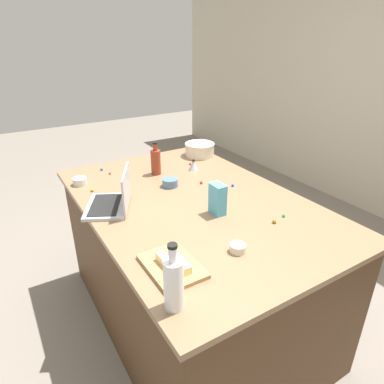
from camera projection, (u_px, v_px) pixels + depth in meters
The scene contains 22 objects.
ground_plane at pixel (192, 315), 2.36m from camera, with size 12.00×12.00×0.00m, color slate.
island_counter at pixel (192, 262), 2.16m from camera, with size 1.77×1.17×0.90m.
laptop at pixel (113, 200), 1.87m from camera, with size 0.38×0.34×0.22m.
mixing_bowl_large at pixel (200, 149), 2.67m from camera, with size 0.24×0.24×0.10m.
bottle_soy at pixel (156, 161), 2.30m from camera, with size 0.07×0.07×0.23m.
bottle_vinegar at pixel (174, 283), 1.15m from camera, with size 0.07×0.07×0.26m.
cutting_board at pixel (172, 266), 1.39m from camera, with size 0.28×0.20×0.02m, color #AD7F4C.
butter_stick_left at pixel (166, 261), 1.38m from camera, with size 0.11×0.04×0.04m, color #F4E58C.
butter_stick_right at pixel (182, 264), 1.36m from camera, with size 0.11×0.04×0.04m, color #F4E58C.
ramekin_small at pixel (238, 248), 1.50m from camera, with size 0.07×0.07×0.04m, color beige.
ramekin_medium at pixel (170, 183), 2.14m from camera, with size 0.10×0.10×0.05m, color slate.
ramekin_wide at pixel (80, 181), 2.17m from camera, with size 0.09×0.09×0.05m, color beige.
kitchen_timer at pixel (193, 165), 2.39m from camera, with size 0.07×0.07×0.08m.
candy_bag at pixel (218, 199), 1.79m from camera, with size 0.09×0.06×0.17m, color #4CA5CC.
candy_0 at pixel (274, 221), 1.73m from camera, with size 0.02×0.02×0.02m, color orange.
candy_1 at pixel (102, 169), 2.40m from camera, with size 0.02×0.02×0.02m, color blue.
candy_2 at pixel (233, 185), 2.14m from camera, with size 0.02×0.02×0.02m, color blue.
candy_3 at pixel (92, 190), 2.07m from camera, with size 0.02×0.02×0.02m, color yellow.
candy_4 at pixel (284, 216), 1.78m from camera, with size 0.02×0.02×0.02m, color green.
candy_5 at pixel (110, 173), 2.33m from camera, with size 0.01×0.01×0.01m, color red.
candy_6 at pixel (201, 183), 2.18m from camera, with size 0.02×0.02×0.02m, color red.
candy_7 at pixel (190, 164), 2.50m from camera, with size 0.02×0.02×0.02m, color red.
Camera 1 is at (1.51, -0.92, 1.78)m, focal length 31.51 mm.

